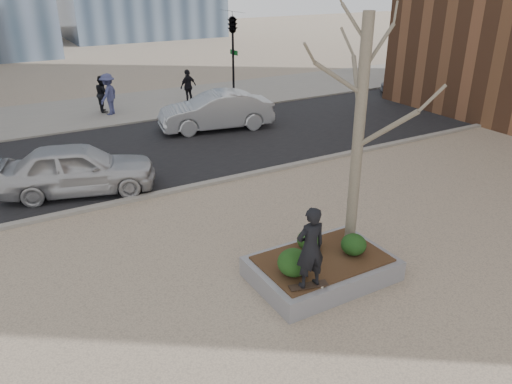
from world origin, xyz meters
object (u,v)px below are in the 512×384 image
skateboard (308,287)px  police_car (78,169)px  skateboarder (310,248)px  planter (322,269)px

skateboard → police_car: (-2.66, 8.08, 0.30)m
skateboard → skateboarder: (0.00, 0.00, 0.88)m
skateboard → police_car: bearing=122.5°
skateboarder → police_car: (-2.66, 8.08, -0.58)m
planter → police_car: bearing=115.7°
skateboard → skateboarder: 0.88m
skateboard → police_car: size_ratio=0.17×
skateboard → police_car: 8.51m
skateboarder → police_car: size_ratio=0.38×
police_car → skateboard: bearing=-145.0°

